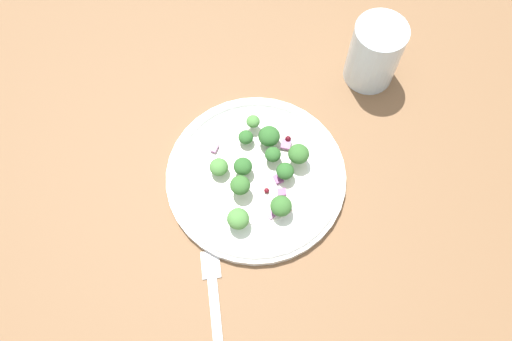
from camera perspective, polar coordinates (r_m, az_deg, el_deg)
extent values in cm
cube|color=brown|center=(72.53, 1.74, -1.73)|extent=(180.00, 180.00, 2.00)
cylinder|color=white|center=(71.32, 0.00, -0.67)|extent=(24.75, 24.75, 1.20)
torus|color=white|center=(70.76, 0.00, -0.48)|extent=(23.77, 23.77, 1.00)
cylinder|color=white|center=(70.67, 0.00, -0.45)|extent=(14.35, 14.35, 0.20)
cylinder|color=#8EB77A|center=(72.19, 1.44, 3.33)|extent=(1.12, 1.12, 1.12)
ellipsoid|color=#2D6028|center=(70.99, 1.46, 3.82)|extent=(2.99, 2.99, 2.24)
cylinder|color=#8EB77A|center=(68.72, -1.73, -1.99)|extent=(1.01, 1.01, 1.01)
ellipsoid|color=#386B2D|center=(67.59, -1.76, -1.62)|extent=(2.69, 2.69, 2.02)
cylinder|color=#9EC684|center=(72.35, -1.12, 3.36)|extent=(0.78, 0.78, 0.78)
ellipsoid|color=#2D6028|center=(71.52, -1.14, 3.70)|extent=(2.08, 2.08, 1.56)
cylinder|color=#8EB77A|center=(70.66, -4.07, 0.02)|extent=(0.96, 0.96, 0.96)
ellipsoid|color=#4C843D|center=(69.62, -4.13, 0.40)|extent=(2.55, 2.55, 1.91)
cylinder|color=#8EB77A|center=(67.76, -1.95, -5.68)|extent=(1.08, 1.08, 1.08)
ellipsoid|color=#4C843D|center=(66.52, -1.99, -5.34)|extent=(2.89, 2.89, 2.17)
cylinder|color=#9EC684|center=(70.15, -1.44, 0.09)|extent=(0.95, 0.95, 0.95)
ellipsoid|color=#2D6028|center=(69.10, -1.46, 0.47)|extent=(2.53, 2.53, 1.90)
cylinder|color=#8EB77A|center=(69.88, 3.19, -0.40)|extent=(0.90, 0.90, 0.90)
ellipsoid|color=#2D6028|center=(68.89, 3.23, -0.05)|extent=(2.39, 2.39, 1.79)
cylinder|color=#8EB77A|center=(70.92, 2.24, 1.45)|extent=(0.83, 0.83, 0.83)
ellipsoid|color=#2D6028|center=(70.02, 2.27, 1.79)|extent=(2.20, 2.20, 1.65)
cylinder|color=#8EB77A|center=(73.03, -0.32, 5.11)|extent=(0.72, 0.72, 0.72)
ellipsoid|color=#4C843D|center=(72.27, -0.32, 5.44)|extent=(1.93, 1.93, 1.45)
cylinder|color=#8EB77A|center=(70.68, 4.65, 1.40)|extent=(1.07, 1.07, 1.07)
ellipsoid|color=#386B2D|center=(69.52, 4.73, 1.85)|extent=(2.86, 2.86, 2.14)
cylinder|color=#ADD18E|center=(68.26, 2.73, -4.29)|extent=(1.07, 1.07, 1.07)
ellipsoid|color=#386B2D|center=(67.05, 2.78, -3.93)|extent=(2.84, 2.84, 2.13)
sphere|color=maroon|center=(71.52, 1.67, 2.10)|extent=(0.79, 0.79, 0.79)
sphere|color=#4C0A14|center=(72.88, 1.70, 4.48)|extent=(0.81, 0.81, 0.81)
sphere|color=maroon|center=(68.21, 3.61, -3.97)|extent=(0.90, 0.90, 0.90)
sphere|color=maroon|center=(69.34, 1.18, -2.22)|extent=(0.72, 0.72, 0.72)
sphere|color=#4C0A14|center=(72.16, 3.56, 3.50)|extent=(0.86, 0.86, 0.86)
cube|color=#A35B93|center=(72.08, 3.32, 2.88)|extent=(1.61, 1.55, 0.56)
cube|color=#843D75|center=(72.01, -4.63, 2.51)|extent=(1.55, 1.31, 0.33)
cube|color=#843D75|center=(70.13, 2.48, -0.75)|extent=(1.57, 1.48, 0.53)
cube|color=#A35B93|center=(68.46, 1.70, -4.85)|extent=(1.61, 1.65, 0.39)
cube|color=#843D75|center=(69.55, 2.86, -2.40)|extent=(1.13, 1.25, 0.47)
cube|color=silver|center=(66.56, -4.24, -18.06)|extent=(15.01, 3.50, 0.50)
cube|color=silver|center=(68.13, -5.03, -10.30)|extent=(3.93, 2.93, 0.50)
cylinder|color=silver|center=(77.67, 12.95, 12.49)|extent=(7.45, 7.45, 10.46)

